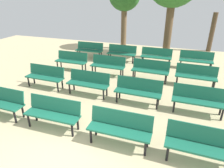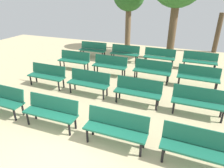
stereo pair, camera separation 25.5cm
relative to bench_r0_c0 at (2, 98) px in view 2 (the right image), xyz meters
name	(u,v)px [view 2 (the right image)]	position (x,y,z in m)	size (l,w,h in m)	color
bench_r0_c0	(2,98)	(0.00, 0.00, 0.00)	(1.61, 0.52, 0.87)	#19664C
bench_r0_c1	(51,110)	(1.91, -0.03, 0.00)	(1.61, 0.50, 0.87)	#19664C
bench_r0_c2	(116,127)	(3.88, -0.08, 0.00)	(1.60, 0.48, 0.87)	#19664C
bench_r0_c3	(198,146)	(5.79, -0.08, 0.00)	(1.61, 0.51, 0.87)	#19664C
bench_r1_c0	(47,74)	(0.05, 2.18, 0.00)	(1.61, 0.51, 0.87)	#19664C
bench_r1_c1	(89,81)	(1.96, 2.16, 0.00)	(1.61, 0.51, 0.87)	#19664C
bench_r1_c2	(138,90)	(3.87, 2.12, 0.00)	(1.61, 0.50, 0.87)	#19664C
bench_r1_c3	(199,100)	(5.80, 2.11, 0.00)	(1.60, 0.49, 0.87)	#19664C
bench_r2_c0	(74,59)	(0.03, 4.32, 0.00)	(1.60, 0.49, 0.87)	#19664C
bench_r2_c1	(110,64)	(1.98, 4.26, 0.00)	(1.61, 0.50, 0.87)	#19664C
bench_r2_c2	(152,69)	(3.94, 4.28, 0.00)	(1.62, 0.54, 0.87)	#19664C
bench_r2_c3	(198,76)	(5.80, 4.24, 0.00)	(1.61, 0.53, 0.87)	#19664C
bench_r3_c0	(93,49)	(0.01, 6.47, 0.00)	(1.61, 0.50, 0.87)	#19664C
bench_r3_c1	(125,52)	(1.99, 6.44, 0.00)	(1.61, 0.51, 0.87)	#19664C
bench_r3_c2	(159,56)	(3.90, 6.44, 0.00)	(1.60, 0.49, 0.87)	#19664C
bench_r3_c3	(200,60)	(5.87, 6.45, 0.00)	(1.60, 0.49, 0.87)	#19664C
tree_0	(218,33)	(6.82, 10.28, 0.71)	(0.29, 0.29, 2.43)	#4C3A28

